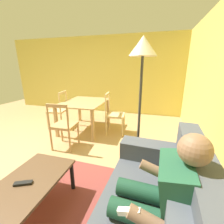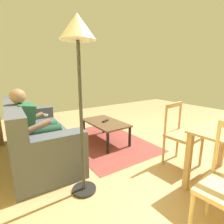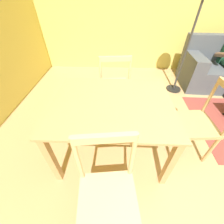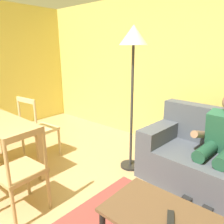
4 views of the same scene
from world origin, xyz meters
TOP-DOWN VIEW (x-y plane):
  - ground_plane at (0.00, 0.00)m, footprint 8.17×8.17m
  - wall_side at (-3.06, 0.00)m, footprint 0.12×6.17m
  - person_lounging at (1.01, 2.24)m, footprint 0.61×0.85m
  - coffee_table at (1.02, 0.98)m, footprint 0.98×0.57m
  - tv_remote at (1.04, 0.97)m, footprint 0.12×0.17m
  - dining_table at (-1.28, 0.53)m, footprint 1.21×0.98m
  - dining_chair_near_wall at (-1.28, 1.29)m, footprint 0.46×0.46m
  - dining_chair_facing_couch at (-0.34, 0.53)m, footprint 0.45×0.45m
  - dining_chair_by_doorway at (-1.28, -0.23)m, footprint 0.47×0.47m
  - area_rug at (1.02, 0.98)m, footprint 2.04×1.45m
  - floor_lamp at (-0.06, 1.98)m, footprint 0.36×0.36m

SIDE VIEW (x-z plane):
  - ground_plane at x=0.00m, z-range 0.00..0.00m
  - area_rug at x=1.02m, z-range 0.00..0.01m
  - coffee_table at x=1.02m, z-range 0.15..0.57m
  - tv_remote at x=1.04m, z-range 0.41..0.44m
  - dining_chair_by_doorway at x=-1.28m, z-range -0.02..0.92m
  - dining_chair_facing_couch at x=-0.34m, z-range 0.00..0.92m
  - dining_chair_near_wall at x=-1.28m, z-range -0.02..0.95m
  - person_lounging at x=1.01m, z-range 0.02..1.16m
  - dining_table at x=-1.28m, z-range 0.26..0.99m
  - wall_side at x=-3.06m, z-range 0.00..2.52m
  - floor_lamp at x=-0.06m, z-range 0.66..2.57m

